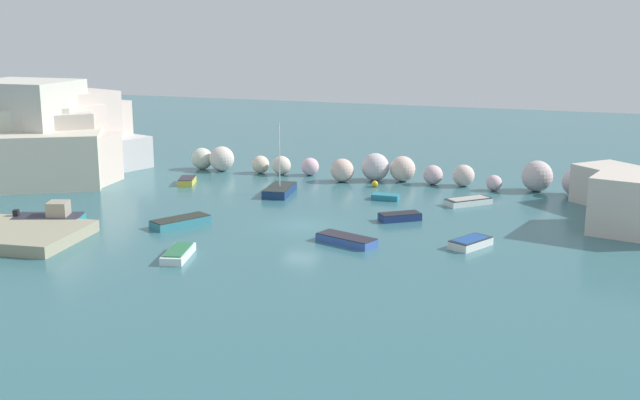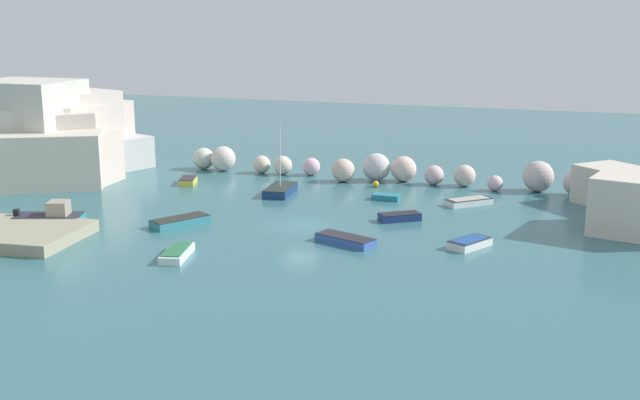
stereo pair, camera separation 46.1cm
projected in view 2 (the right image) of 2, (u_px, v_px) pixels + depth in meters
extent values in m
plane|color=#356870|center=(300.00, 226.00, 57.39)|extent=(160.00, 160.00, 0.00)
cube|color=beige|center=(30.00, 129.00, 73.63)|extent=(8.85, 7.36, 9.03)
cube|color=beige|center=(104.00, 151.00, 79.63)|extent=(9.99, 8.49, 3.11)
cube|color=beige|center=(58.00, 144.00, 74.40)|extent=(9.62, 9.71, 6.21)
cube|color=beige|center=(76.00, 136.00, 77.76)|extent=(8.50, 9.75, 6.58)
cube|color=beige|center=(77.00, 132.00, 76.69)|extent=(7.32, 8.78, 7.71)
cube|color=beige|center=(48.00, 141.00, 79.16)|extent=(9.45, 9.46, 5.23)
cube|color=beige|center=(28.00, 142.00, 73.87)|extent=(10.05, 10.03, 6.69)
cube|color=beige|center=(52.00, 158.00, 70.97)|extent=(11.47, 10.93, 4.83)
cube|color=beige|center=(81.00, 158.00, 72.14)|extent=(6.54, 5.17, 4.42)
cube|color=beige|center=(633.00, 191.00, 61.63)|extent=(9.49, 9.33, 3.11)
sphere|color=beige|center=(204.00, 158.00, 78.41)|extent=(2.12, 2.12, 2.12)
sphere|color=beige|center=(223.00, 159.00, 77.52)|extent=(2.41, 2.41, 2.41)
sphere|color=beige|center=(262.00, 164.00, 76.48)|extent=(1.70, 1.70, 1.70)
sphere|color=beige|center=(283.00, 165.00, 75.69)|extent=(1.79, 1.79, 1.79)
sphere|color=silver|center=(311.00, 167.00, 75.37)|extent=(1.68, 1.68, 1.68)
sphere|color=beige|center=(343.00, 170.00, 72.42)|extent=(2.12, 2.12, 2.12)
sphere|color=silver|center=(376.00, 167.00, 72.88)|extent=(2.54, 2.54, 2.54)
sphere|color=beige|center=(404.00, 169.00, 72.48)|extent=(2.33, 2.33, 2.33)
sphere|color=beige|center=(434.00, 175.00, 71.20)|extent=(1.76, 1.76, 1.76)
sphere|color=beige|center=(465.00, 176.00, 70.46)|extent=(1.93, 1.93, 1.93)
sphere|color=beige|center=(495.00, 183.00, 68.70)|extent=(1.36, 1.36, 1.36)
sphere|color=beige|center=(538.00, 176.00, 68.32)|extent=(2.67, 2.67, 2.67)
sphere|color=silver|center=(577.00, 182.00, 66.69)|extent=(2.31, 2.31, 2.31)
sphere|color=silver|center=(610.00, 191.00, 65.62)|extent=(1.35, 1.35, 1.35)
cube|color=#9B967A|center=(18.00, 234.00, 53.72)|extent=(9.06, 7.81, 0.81)
sphere|color=gold|center=(376.00, 184.00, 70.32)|extent=(0.57, 0.57, 0.57)
cube|color=#395BAE|center=(346.00, 240.00, 52.90)|extent=(4.41, 2.83, 0.48)
cube|color=#28252F|center=(346.00, 236.00, 52.83)|extent=(4.32, 2.77, 0.06)
cube|color=teal|center=(180.00, 222.00, 57.52)|extent=(3.48, 4.52, 0.53)
cube|color=#272B25|center=(180.00, 218.00, 57.45)|extent=(3.41, 4.43, 0.06)
cube|color=silver|center=(470.00, 244.00, 52.07)|extent=(2.72, 3.38, 0.50)
cube|color=#232C32|center=(470.00, 239.00, 52.01)|extent=(2.67, 3.31, 0.06)
cube|color=#234C93|center=(470.00, 239.00, 52.01)|extent=(2.31, 2.87, 0.08)
cube|color=white|center=(469.00, 202.00, 63.71)|extent=(3.73, 3.67, 0.46)
cube|color=#272C2F|center=(469.00, 199.00, 63.65)|extent=(3.65, 3.60, 0.06)
cube|color=#ADA89E|center=(469.00, 199.00, 63.65)|extent=(3.17, 3.12, 0.08)
cube|color=teal|center=(386.00, 197.00, 65.50)|extent=(2.23, 1.20, 0.46)
cube|color=navy|center=(280.00, 190.00, 67.55)|extent=(2.54, 4.70, 0.63)
cube|color=#272D2B|center=(280.00, 186.00, 67.47)|extent=(2.49, 4.61, 0.06)
cylinder|color=silver|center=(280.00, 155.00, 66.86)|extent=(0.10, 0.10, 5.44)
cube|color=white|center=(177.00, 254.00, 49.87)|extent=(2.20, 3.86, 0.49)
cube|color=#2D7047|center=(177.00, 249.00, 49.80)|extent=(1.87, 3.28, 0.08)
cube|color=teal|center=(49.00, 221.00, 57.27)|extent=(5.31, 3.83, 0.76)
cube|color=#2A2937|center=(48.00, 215.00, 57.18)|extent=(5.20, 3.75, 0.06)
cube|color=#9E937F|center=(59.00, 209.00, 57.07)|extent=(1.83, 1.92, 1.08)
cube|color=black|center=(16.00, 213.00, 57.11)|extent=(0.49, 0.54, 0.50)
cube|color=navy|center=(400.00, 217.00, 58.84)|extent=(3.20, 2.83, 0.51)
cube|color=black|center=(400.00, 213.00, 58.77)|extent=(3.14, 2.78, 0.06)
cube|color=yellow|center=(188.00, 181.00, 71.68)|extent=(2.08, 2.87, 0.52)
cube|color=#2E2A32|center=(188.00, 178.00, 71.61)|extent=(2.04, 2.81, 0.06)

